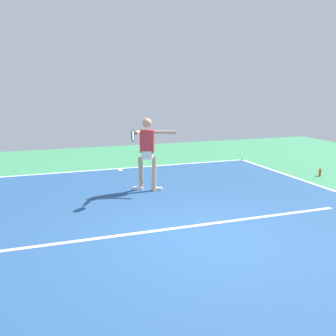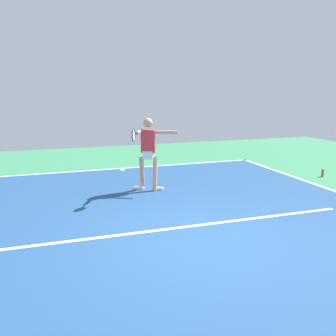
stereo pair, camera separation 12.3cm
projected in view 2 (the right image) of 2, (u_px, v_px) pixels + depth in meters
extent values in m
plane|color=#388456|center=(197.00, 239.00, 6.56)|extent=(21.68, 21.68, 0.00)
cube|color=navy|center=(197.00, 239.00, 6.56)|extent=(9.02, 12.32, 0.00)
cube|color=white|center=(121.00, 168.00, 12.21)|extent=(9.02, 0.10, 0.01)
cube|color=white|center=(184.00, 227.00, 7.11)|extent=(6.77, 0.10, 0.01)
cube|color=white|center=(122.00, 170.00, 12.03)|extent=(0.10, 0.30, 0.01)
cylinder|color=tan|center=(155.00, 174.00, 9.59)|extent=(0.22, 0.29, 0.86)
cube|color=white|center=(158.00, 189.00, 9.66)|extent=(0.26, 0.19, 0.07)
cylinder|color=tan|center=(142.00, 173.00, 9.62)|extent=(0.22, 0.29, 0.86)
cube|color=white|center=(139.00, 188.00, 9.71)|extent=(0.26, 0.19, 0.07)
cube|color=white|center=(148.00, 155.00, 9.51)|extent=(0.31, 0.29, 0.20)
cube|color=red|center=(148.00, 141.00, 9.44)|extent=(0.38, 0.31, 0.56)
sphere|color=tan|center=(148.00, 123.00, 9.34)|extent=(0.23, 0.23, 0.23)
cylinder|color=tan|center=(166.00, 132.00, 9.34)|extent=(0.54, 0.32, 0.08)
cylinder|color=tan|center=(139.00, 132.00, 9.13)|extent=(0.32, 0.54, 0.08)
cylinder|color=black|center=(136.00, 134.00, 8.75)|extent=(0.12, 0.21, 0.03)
torus|color=black|center=(133.00, 135.00, 8.52)|extent=(0.15, 0.28, 0.29)
cylinder|color=silver|center=(133.00, 135.00, 8.52)|extent=(0.11, 0.23, 0.25)
cylinder|color=#D84C1E|center=(323.00, 173.00, 11.08)|extent=(0.07, 0.07, 0.22)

